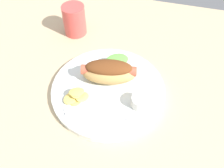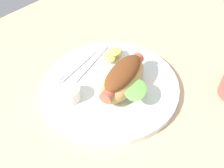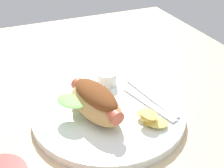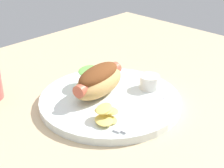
{
  "view_description": "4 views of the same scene",
  "coord_description": "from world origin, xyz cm",
  "px_view_note": "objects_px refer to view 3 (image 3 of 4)",
  "views": [
    {
      "loc": [
        13.85,
        -38.52,
        50.66
      ],
      "look_at": [
        4.1,
        -1.84,
        4.0
      ],
      "focal_mm": 38.51,
      "sensor_mm": 36.0,
      "label": 1
    },
    {
      "loc": [
        32.32,
        25.71,
        43.22
      ],
      "look_at": [
        4.68,
        0.44,
        3.97
      ],
      "focal_mm": 42.32,
      "sensor_mm": 36.0,
      "label": 2
    },
    {
      "loc": [
        -42.51,
        17.31,
        37.52
      ],
      "look_at": [
        4.73,
        -2.84,
        6.14
      ],
      "focal_mm": 50.24,
      "sensor_mm": 36.0,
      "label": 3
    },
    {
      "loc": [
        -41.45,
        -45.05,
        36.36
      ],
      "look_at": [
        2.97,
        -1.92,
        4.85
      ],
      "focal_mm": 54.67,
      "sensor_mm": 36.0,
      "label": 4
    }
  ],
  "objects_px": {
    "plate": "(109,113)",
    "sauce_ramekin": "(107,78)",
    "knife": "(149,104)",
    "fork": "(152,98)",
    "chips_pile": "(151,118)",
    "hot_dog": "(95,101)"
  },
  "relations": [
    {
      "from": "hot_dog",
      "to": "chips_pile",
      "type": "height_order",
      "value": "hot_dog"
    },
    {
      "from": "plate",
      "to": "knife",
      "type": "xyz_separation_m",
      "value": [
        -0.02,
        -0.08,
        0.01
      ]
    },
    {
      "from": "plate",
      "to": "sauce_ramekin",
      "type": "xyz_separation_m",
      "value": [
        0.09,
        -0.03,
        0.02
      ]
    },
    {
      "from": "hot_dog",
      "to": "sauce_ramekin",
      "type": "distance_m",
      "value": 0.11
    },
    {
      "from": "plate",
      "to": "hot_dog",
      "type": "xyz_separation_m",
      "value": [
        -0.01,
        0.03,
        0.04
      ]
    },
    {
      "from": "knife",
      "to": "chips_pile",
      "type": "xyz_separation_m",
      "value": [
        -0.05,
        0.02,
        0.01
      ]
    },
    {
      "from": "sauce_ramekin",
      "to": "fork",
      "type": "height_order",
      "value": "sauce_ramekin"
    },
    {
      "from": "fork",
      "to": "chips_pile",
      "type": "distance_m",
      "value": 0.08
    },
    {
      "from": "plate",
      "to": "chips_pile",
      "type": "xyz_separation_m",
      "value": [
        -0.07,
        -0.06,
        0.02
      ]
    },
    {
      "from": "sauce_ramekin",
      "to": "knife",
      "type": "distance_m",
      "value": 0.12
    },
    {
      "from": "knife",
      "to": "sauce_ramekin",
      "type": "bearing_deg",
      "value": 10.29
    },
    {
      "from": "knife",
      "to": "chips_pile",
      "type": "height_order",
      "value": "chips_pile"
    },
    {
      "from": "knife",
      "to": "chips_pile",
      "type": "distance_m",
      "value": 0.06
    },
    {
      "from": "hot_dog",
      "to": "sauce_ramekin",
      "type": "bearing_deg",
      "value": -44.52
    },
    {
      "from": "plate",
      "to": "knife",
      "type": "relative_size",
      "value": 2.09
    },
    {
      "from": "hot_dog",
      "to": "knife",
      "type": "relative_size",
      "value": 1.07
    },
    {
      "from": "plate",
      "to": "fork",
      "type": "height_order",
      "value": "fork"
    },
    {
      "from": "fork",
      "to": "chips_pile",
      "type": "height_order",
      "value": "chips_pile"
    },
    {
      "from": "plate",
      "to": "knife",
      "type": "distance_m",
      "value": 0.08
    },
    {
      "from": "fork",
      "to": "chips_pile",
      "type": "relative_size",
      "value": 2.24
    },
    {
      "from": "chips_pile",
      "to": "sauce_ramekin",
      "type": "bearing_deg",
      "value": 8.17
    },
    {
      "from": "knife",
      "to": "fork",
      "type": "bearing_deg",
      "value": -60.49
    }
  ]
}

